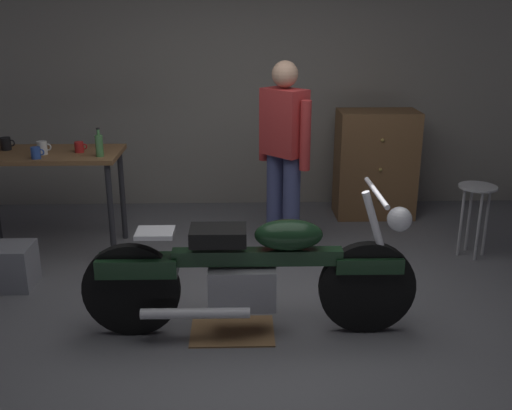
% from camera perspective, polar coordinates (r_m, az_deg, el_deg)
% --- Properties ---
extents(ground_plane, '(12.00, 12.00, 0.00)m').
position_cam_1_polar(ground_plane, '(4.14, 0.65, -11.68)').
color(ground_plane, slate).
extents(back_wall, '(8.00, 0.12, 3.10)m').
position_cam_1_polar(back_wall, '(6.40, -0.29, 13.72)').
color(back_wall, gray).
rests_on(back_wall, ground_plane).
extents(workbench, '(1.30, 0.64, 0.90)m').
position_cam_1_polar(workbench, '(5.44, -19.62, 3.66)').
color(workbench, brown).
rests_on(workbench, ground_plane).
extents(motorcycle, '(2.19, 0.60, 1.00)m').
position_cam_1_polar(motorcycle, '(3.87, -0.36, -6.38)').
color(motorcycle, black).
rests_on(motorcycle, ground_plane).
extents(person_standing, '(0.42, 0.44, 1.67)m').
position_cam_1_polar(person_standing, '(5.09, 2.70, 5.36)').
color(person_standing, '#495184').
rests_on(person_standing, ground_plane).
extents(shop_stool, '(0.32, 0.32, 0.64)m').
position_cam_1_polar(shop_stool, '(5.42, 20.43, 0.32)').
color(shop_stool, '#B2B2B7').
rests_on(shop_stool, ground_plane).
extents(wooden_dresser, '(0.80, 0.47, 1.10)m').
position_cam_1_polar(wooden_dresser, '(6.23, 11.42, 3.88)').
color(wooden_dresser, brown).
rests_on(wooden_dresser, ground_plane).
extents(drip_tray, '(0.56, 0.40, 0.01)m').
position_cam_1_polar(drip_tray, '(4.08, -2.29, -12.04)').
color(drip_tray, olive).
rests_on(drip_tray, ground_plane).
extents(storage_bin, '(0.44, 0.32, 0.34)m').
position_cam_1_polar(storage_bin, '(5.02, -23.02, -5.45)').
color(storage_bin, gray).
rests_on(storage_bin, ground_plane).
extents(mug_black_matte, '(0.13, 0.09, 0.11)m').
position_cam_1_polar(mug_black_matte, '(5.61, -22.94, 5.46)').
color(mug_black_matte, black).
rests_on(mug_black_matte, workbench).
extents(mug_blue_enamel, '(0.11, 0.08, 0.10)m').
position_cam_1_polar(mug_blue_enamel, '(5.19, -20.42, 4.73)').
color(mug_blue_enamel, '#2D51AD').
rests_on(mug_blue_enamel, workbench).
extents(mug_red_diner, '(0.11, 0.08, 0.09)m').
position_cam_1_polar(mug_red_diner, '(5.30, -16.64, 5.36)').
color(mug_red_diner, red).
rests_on(mug_red_diner, workbench).
extents(mug_white_ceramic, '(0.12, 0.08, 0.11)m').
position_cam_1_polar(mug_white_ceramic, '(5.32, -19.87, 5.21)').
color(mug_white_ceramic, white).
rests_on(mug_white_ceramic, workbench).
extents(bottle, '(0.06, 0.06, 0.24)m').
position_cam_1_polar(bottle, '(5.10, -14.86, 5.60)').
color(bottle, '#4C8C4C').
rests_on(bottle, workbench).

